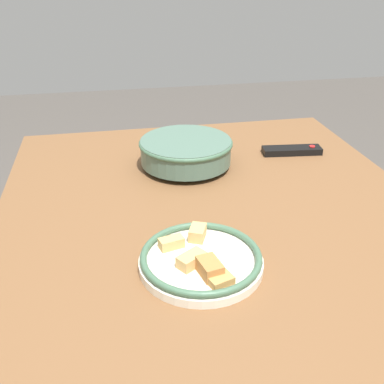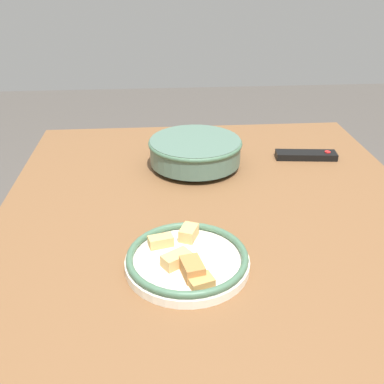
# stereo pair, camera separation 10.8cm
# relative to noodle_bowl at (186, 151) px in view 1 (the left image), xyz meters

# --- Properties ---
(dining_table) EXTENTS (1.20, 1.05, 0.77)m
(dining_table) POSITION_rel_noodle_bowl_xyz_m (0.25, 0.03, -0.13)
(dining_table) COLOR brown
(dining_table) RESTS_ON ground_plane
(noodle_bowl) EXTENTS (0.27, 0.27, 0.08)m
(noodle_bowl) POSITION_rel_noodle_bowl_xyz_m (0.00, 0.00, 0.00)
(noodle_bowl) COLOR #4C6B5B
(noodle_bowl) RESTS_ON dining_table
(food_plate) EXTENTS (0.25, 0.25, 0.05)m
(food_plate) POSITION_rel_noodle_bowl_xyz_m (0.47, -0.06, -0.03)
(food_plate) COLOR silver
(food_plate) RESTS_ON dining_table
(tv_remote) EXTENTS (0.07, 0.19, 0.02)m
(tv_remote) POSITION_rel_noodle_bowl_xyz_m (-0.03, 0.34, -0.04)
(tv_remote) COLOR black
(tv_remote) RESTS_ON dining_table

